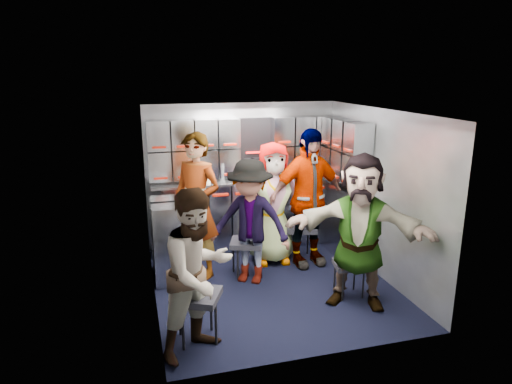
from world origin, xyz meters
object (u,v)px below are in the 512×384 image
object	(u,v)px
jump_seat_center	(269,227)
attendant_arc_d	(307,198)
jump_seat_near_left	(197,299)
jump_seat_near_right	(350,267)
attendant_arc_a	(198,273)
jump_seat_mid_right	(301,229)
attendant_arc_c	(273,203)
jump_seat_mid_left	(246,244)
attendant_standing	(197,206)
attendant_arc_e	(360,231)
attendant_arc_b	(250,222)

from	to	relation	value
jump_seat_center	attendant_arc_d	distance (m)	0.75
jump_seat_center	jump_seat_near_left	bearing A→B (deg)	-124.93
jump_seat_near_right	attendant_arc_a	distance (m)	1.97
jump_seat_center	jump_seat_near_right	size ratio (longest dim) A/B	1.22
jump_seat_mid_right	attendant_arc_c	distance (m)	0.57
jump_seat_center	attendant_arc_d	xyz separation A→B (m)	(0.41, -0.39, 0.49)
jump_seat_mid_left	attendant_arc_a	distance (m)	1.73
attendant_arc_a	attendant_arc_c	world-z (taller)	attendant_arc_c
jump_seat_mid_right	attendant_arc_d	distance (m)	0.52
jump_seat_near_left	jump_seat_mid_right	bearing A→B (deg)	43.75
jump_seat_center	jump_seat_near_right	distance (m)	1.49
jump_seat_near_left	attendant_arc_d	bearing A→B (deg)	40.37
attendant_arc_c	attendant_arc_d	size ratio (longest dim) A/B	0.89
attendant_standing	attendant_arc_e	size ratio (longest dim) A/B	1.07
attendant_arc_a	attendant_arc_e	xyz separation A→B (m)	(1.82, 0.44, 0.07)
attendant_standing	attendant_arc_a	bearing A→B (deg)	-54.03
jump_seat_mid_left	jump_seat_mid_right	bearing A→B (deg)	19.59
jump_seat_near_left	jump_seat_near_right	xyz separation A→B (m)	(1.82, 0.44, -0.08)
jump_seat_near_right	attendant_arc_b	distance (m)	1.28
jump_seat_mid_left	attendant_arc_a	bearing A→B (deg)	-118.96
attendant_arc_b	jump_seat_mid_right	bearing A→B (deg)	61.81
jump_seat_near_left	attendant_arc_e	bearing A→B (deg)	8.08
jump_seat_mid_right	attendant_arc_c	world-z (taller)	attendant_arc_c
jump_seat_near_left	attendant_arc_a	size ratio (longest dim) A/B	0.35
attendant_arc_e	jump_seat_near_right	bearing A→B (deg)	122.15
attendant_standing	attendant_arc_c	size ratio (longest dim) A/B	1.11
jump_seat_near_left	attendant_arc_c	distance (m)	2.11
jump_seat_near_left	attendant_standing	size ratio (longest dim) A/B	0.30
jump_seat_near_right	attendant_arc_c	world-z (taller)	attendant_arc_c
jump_seat_center	attendant_arc_d	size ratio (longest dim) A/B	0.27
attendant_arc_c	attendant_arc_e	distance (m)	1.49
attendant_arc_b	attendant_arc_c	bearing A→B (deg)	81.27
jump_seat_center	attendant_arc_e	xyz separation A→B (m)	(0.55, -1.56, 0.43)
attendant_standing	attendant_arc_a	size ratio (longest dim) A/B	1.16
jump_seat_near_right	jump_seat_center	bearing A→B (deg)	111.88
attendant_standing	attendant_arc_b	bearing A→B (deg)	12.54
attendant_arc_b	jump_seat_center	bearing A→B (deg)	89.46
jump_seat_near_right	attendant_arc_e	world-z (taller)	attendant_arc_e
jump_seat_mid_right	attendant_arc_b	distance (m)	1.04
jump_seat_near_right	attendant_arc_a	bearing A→B (deg)	-161.25
jump_seat_near_left	jump_seat_near_right	size ratio (longest dim) A/B	1.34
attendant_arc_e	attendant_arc_d	bearing A→B (deg)	129.21
jump_seat_mid_right	attendant_arc_b	bearing A→B (deg)	-150.51
jump_seat_mid_left	attendant_arc_d	bearing A→B (deg)	8.32
jump_seat_near_right	attendant_arc_c	distance (m)	1.40
attendant_arc_b	attendant_arc_e	xyz separation A→B (m)	(1.00, -0.86, 0.09)
attendant_arc_a	attendant_arc_d	world-z (taller)	attendant_arc_d
jump_seat_near_right	attendant_standing	size ratio (longest dim) A/B	0.22
jump_seat_mid_right	attendant_standing	bearing A→B (deg)	-174.99
jump_seat_near_left	attendant_arc_a	world-z (taller)	attendant_arc_a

